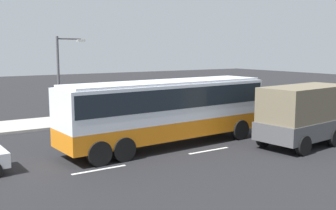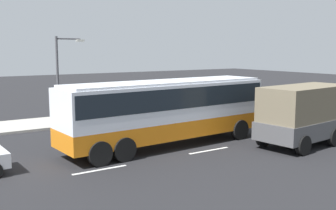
{
  "view_description": "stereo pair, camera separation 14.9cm",
  "coord_description": "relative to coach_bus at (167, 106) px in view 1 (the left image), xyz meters",
  "views": [
    {
      "loc": [
        -11.44,
        -17.57,
        4.95
      ],
      "look_at": [
        -0.64,
        -0.87,
        2.17
      ],
      "focal_mm": 42.63,
      "sensor_mm": 36.0,
      "label": 1
    },
    {
      "loc": [
        -11.57,
        -17.49,
        4.95
      ],
      "look_at": [
        -0.64,
        -0.87,
        2.17
      ],
      "focal_mm": 42.63,
      "sensor_mm": 36.0,
      "label": 2
    }
  ],
  "objects": [
    {
      "name": "ground_plane",
      "position": [
        0.53,
        0.63,
        -2.09
      ],
      "size": [
        120.0,
        120.0,
        0.0
      ],
      "primitive_type": "plane",
      "color": "black"
    },
    {
      "name": "sidewalk_curb",
      "position": [
        0.53,
        9.4,
        -2.01
      ],
      "size": [
        80.0,
        4.0,
        0.15
      ],
      "primitive_type": "cube",
      "color": "#A8A399",
      "rests_on": "ground_plane"
    },
    {
      "name": "lane_centreline",
      "position": [
        0.94,
        -1.97,
        -2.09
      ],
      "size": [
        40.88,
        0.16,
        0.01
      ],
      "color": "white",
      "rests_on": "ground_plane"
    },
    {
      "name": "coach_bus",
      "position": [
        0.0,
        0.0,
        0.0
      ],
      "size": [
        11.5,
        3.31,
        3.36
      ],
      "rotation": [
        0.0,
        0.0,
        0.06
      ],
      "color": "orange",
      "rests_on": "ground_plane"
    },
    {
      "name": "cargo_truck",
      "position": [
        6.94,
        -3.67,
        -0.45
      ],
      "size": [
        8.07,
        3.29,
        3.09
      ],
      "rotation": [
        0.0,
        0.0,
        0.1
      ],
      "color": "navy",
      "rests_on": "ground_plane"
    },
    {
      "name": "pedestrian_near_curb",
      "position": [
        -0.24,
        9.68,
        -1.05
      ],
      "size": [
        0.32,
        0.32,
        1.56
      ],
      "rotation": [
        0.0,
        0.0,
        3.24
      ],
      "color": "#38334C",
      "rests_on": "sidewalk_curb"
    },
    {
      "name": "pedestrian_at_crossing",
      "position": [
        1.13,
        8.41,
        -0.9
      ],
      "size": [
        0.32,
        0.32,
        1.79
      ],
      "rotation": [
        0.0,
        0.0,
        4.93
      ],
      "color": "black",
      "rests_on": "sidewalk_curb"
    },
    {
      "name": "street_lamp",
      "position": [
        -2.85,
        7.87,
        1.37
      ],
      "size": [
        1.88,
        0.24,
        5.61
      ],
      "color": "#47474C",
      "rests_on": "sidewalk_curb"
    }
  ]
}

